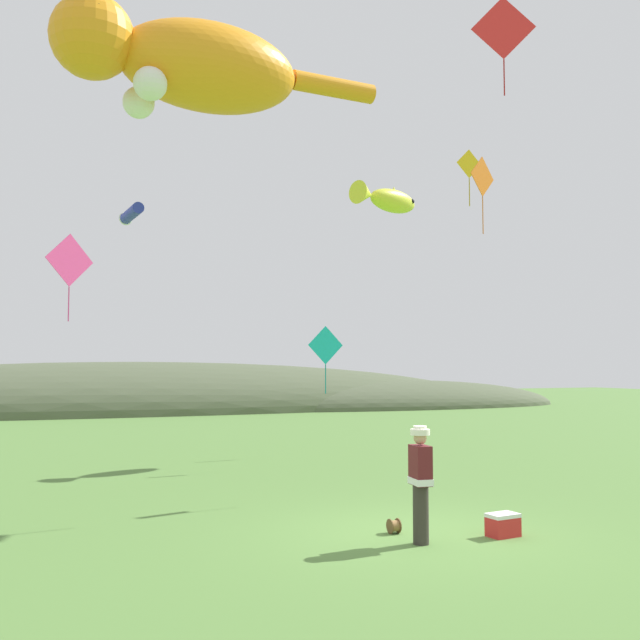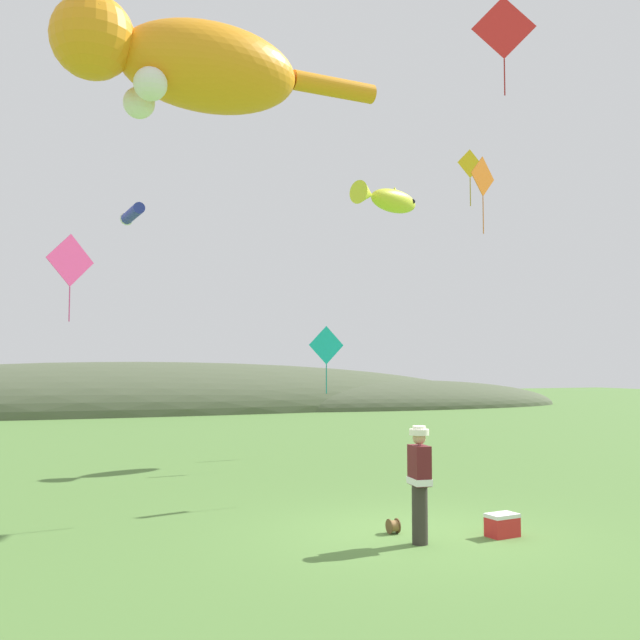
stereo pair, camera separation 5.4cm
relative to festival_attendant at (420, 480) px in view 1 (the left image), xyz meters
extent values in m
plane|color=#517A38|center=(0.20, 0.58, -0.95)|extent=(120.00, 120.00, 0.00)
ellipsoid|color=#4C563D|center=(0.20, 34.08, -0.95)|extent=(49.18, 11.10, 5.87)
ellipsoid|color=#4C563D|center=(16.86, 32.07, -0.95)|extent=(24.06, 7.69, 3.50)
cylinder|color=#332D28|center=(0.00, 0.00, -0.51)|extent=(0.24, 0.24, 0.88)
cube|color=#59191E|center=(0.00, 0.00, 0.23)|extent=(0.29, 0.43, 0.60)
cube|color=white|center=(0.00, 0.00, -0.01)|extent=(0.31, 0.45, 0.10)
sphere|color=tan|center=(0.00, 0.00, 0.64)|extent=(0.20, 0.20, 0.20)
cylinder|color=silver|center=(0.00, 0.00, 0.73)|extent=(0.30, 0.30, 0.09)
cylinder|color=silver|center=(0.00, 0.00, 0.79)|extent=(0.20, 0.20, 0.07)
cylinder|color=olive|center=(-0.06, 0.77, -0.84)|extent=(0.15, 0.18, 0.18)
cylinder|color=brown|center=(-0.13, 0.77, -0.84)|extent=(0.02, 0.23, 0.23)
cylinder|color=brown|center=(0.02, 0.77, -0.84)|extent=(0.02, 0.23, 0.23)
cube|color=red|center=(1.44, -0.07, -0.80)|extent=(0.51, 0.37, 0.30)
cube|color=white|center=(1.44, -0.07, -0.62)|extent=(0.52, 0.38, 0.06)
ellipsoid|color=orange|center=(-1.71, 7.04, 8.95)|extent=(4.57, 2.60, 2.11)
ellipsoid|color=white|center=(-1.92, 7.02, 8.57)|extent=(2.95, 1.46, 1.16)
sphere|color=orange|center=(-4.44, 6.86, 9.16)|extent=(1.90, 1.90, 1.90)
cone|color=#55330A|center=(-4.47, 7.38, 9.86)|extent=(0.72, 0.72, 0.63)
sphere|color=white|center=(-3.21, 6.30, 8.06)|extent=(0.76, 0.76, 0.76)
sphere|color=white|center=(-3.30, 7.57, 8.06)|extent=(0.76, 0.76, 0.76)
cylinder|color=orange|center=(1.66, 7.25, 9.06)|extent=(2.35, 0.65, 0.51)
ellipsoid|color=yellow|center=(4.90, 10.08, 6.92)|extent=(2.16, 1.51, 0.71)
cone|color=yellow|center=(3.67, 9.54, 6.92)|extent=(0.89, 0.92, 0.71)
cone|color=yellow|center=(4.96, 10.11, 7.22)|extent=(0.44, 0.44, 0.33)
sphere|color=black|center=(5.60, 10.12, 6.98)|extent=(0.17, 0.17, 0.17)
cylinder|color=#2633A5|center=(-2.72, 13.20, 6.54)|extent=(0.53, 1.83, 0.36)
torus|color=white|center=(-2.80, 14.10, 6.54)|extent=(0.44, 0.10, 0.44)
cube|color=#E53F8C|center=(-4.69, 9.76, 4.47)|extent=(1.21, 0.69, 1.38)
cylinder|color=black|center=(-4.69, 9.77, 4.47)|extent=(0.82, 0.47, 0.02)
cube|color=#A02C62|center=(-4.69, 9.76, 3.33)|extent=(0.03, 0.02, 0.90)
cube|color=#19BFBF|center=(2.89, 10.78, 2.38)|extent=(1.19, 0.10, 1.19)
cylinder|color=black|center=(2.89, 10.79, 2.38)|extent=(0.80, 0.07, 0.02)
cube|color=#118585|center=(2.89, 10.78, 1.33)|extent=(0.03, 0.01, 0.90)
cube|color=red|center=(4.83, 4.22, 9.87)|extent=(1.38, 0.72, 1.55)
cylinder|color=black|center=(4.83, 4.23, 9.87)|extent=(0.93, 0.49, 0.02)
cube|color=maroon|center=(4.83, 4.22, 8.65)|extent=(0.03, 0.02, 0.90)
cube|color=yellow|center=(7.16, 9.20, 8.13)|extent=(0.92, 0.02, 0.92)
cylinder|color=black|center=(7.16, 9.22, 8.13)|extent=(0.62, 0.02, 0.02)
cube|color=#A98511|center=(7.16, 9.20, 7.22)|extent=(0.03, 0.01, 0.90)
cube|color=orange|center=(4.34, 4.48, 6.25)|extent=(0.90, 0.38, 0.97)
cylinder|color=black|center=(4.34, 4.49, 6.25)|extent=(0.61, 0.26, 0.02)
cube|color=#A95011|center=(4.34, 4.48, 5.32)|extent=(0.03, 0.02, 0.90)
camera|label=1|loc=(-5.52, -9.58, 1.74)|focal=40.00mm
camera|label=2|loc=(-5.47, -9.60, 1.74)|focal=40.00mm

